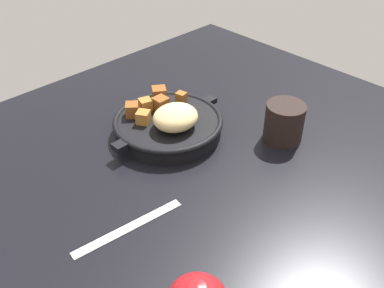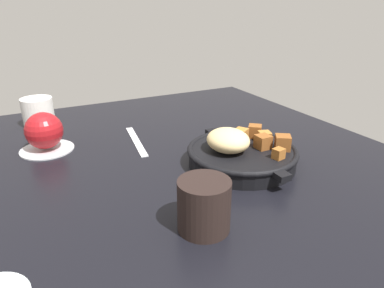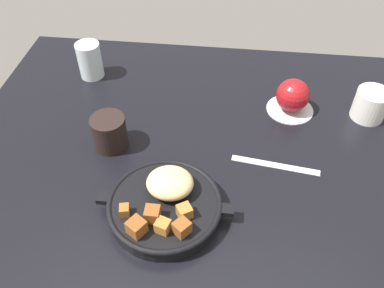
{
  "view_description": "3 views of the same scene",
  "coord_description": "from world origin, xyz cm",
  "px_view_note": "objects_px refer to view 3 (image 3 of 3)",
  "views": [
    {
      "loc": [
        43.95,
        43.67,
        51.89
      ],
      "look_at": [
        -1.26,
        -2.85,
        4.12
      ],
      "focal_mm": 40.69,
      "sensor_mm": 36.0,
      "label": 1
    },
    {
      "loc": [
        -57.5,
        25.85,
        31.64
      ],
      "look_at": [
        -3.2,
        -1.97,
        6.27
      ],
      "focal_mm": 32.63,
      "sensor_mm": 36.0,
      "label": 2
    },
    {
      "loc": [
        6.49,
        -58.96,
        66.31
      ],
      "look_at": [
        -0.65,
        2.02,
        4.95
      ],
      "focal_mm": 37.7,
      "sensor_mm": 36.0,
      "label": 3
    }
  ],
  "objects_px": {
    "red_apple": "(293,95)",
    "coffee_mug_dark": "(109,132)",
    "water_glass_tall": "(90,60)",
    "butter_knife": "(275,165)",
    "cast_iron_skillet": "(165,204)",
    "ceramic_mug_white": "(370,105)"
  },
  "relations": [
    {
      "from": "red_apple",
      "to": "coffee_mug_dark",
      "type": "bearing_deg",
      "value": -157.28
    },
    {
      "from": "coffee_mug_dark",
      "to": "water_glass_tall",
      "type": "xyz_separation_m",
      "value": [
        -0.12,
        0.26,
        0.01
      ]
    },
    {
      "from": "butter_knife",
      "to": "coffee_mug_dark",
      "type": "bearing_deg",
      "value": -175.83
    },
    {
      "from": "cast_iron_skillet",
      "to": "coffee_mug_dark",
      "type": "relative_size",
      "value": 3.39
    },
    {
      "from": "cast_iron_skillet",
      "to": "ceramic_mug_white",
      "type": "height_order",
      "value": "cast_iron_skillet"
    },
    {
      "from": "water_glass_tall",
      "to": "butter_knife",
      "type": "bearing_deg",
      "value": -29.74
    },
    {
      "from": "cast_iron_skillet",
      "to": "ceramic_mug_white",
      "type": "distance_m",
      "value": 0.57
    },
    {
      "from": "red_apple",
      "to": "water_glass_tall",
      "type": "bearing_deg",
      "value": 170.73
    },
    {
      "from": "butter_knife",
      "to": "cast_iron_skillet",
      "type": "bearing_deg",
      "value": -138.02
    },
    {
      "from": "cast_iron_skillet",
      "to": "water_glass_tall",
      "type": "distance_m",
      "value": 0.52
    },
    {
      "from": "red_apple",
      "to": "ceramic_mug_white",
      "type": "bearing_deg",
      "value": -0.79
    },
    {
      "from": "butter_knife",
      "to": "coffee_mug_dark",
      "type": "height_order",
      "value": "coffee_mug_dark"
    },
    {
      "from": "butter_knife",
      "to": "red_apple",
      "type": "bearing_deg",
      "value": 85.52
    },
    {
      "from": "cast_iron_skillet",
      "to": "water_glass_tall",
      "type": "xyz_separation_m",
      "value": [
        -0.28,
        0.44,
        0.02
      ]
    },
    {
      "from": "butter_knife",
      "to": "ceramic_mug_white",
      "type": "relative_size",
      "value": 2.4
    },
    {
      "from": "cast_iron_skillet",
      "to": "red_apple",
      "type": "bearing_deg",
      "value": 53.03
    },
    {
      "from": "coffee_mug_dark",
      "to": "water_glass_tall",
      "type": "distance_m",
      "value": 0.29
    },
    {
      "from": "cast_iron_skillet",
      "to": "coffee_mug_dark",
      "type": "xyz_separation_m",
      "value": [
        -0.16,
        0.17,
        0.01
      ]
    },
    {
      "from": "butter_knife",
      "to": "coffee_mug_dark",
      "type": "xyz_separation_m",
      "value": [
        -0.38,
        0.02,
        0.04
      ]
    },
    {
      "from": "ceramic_mug_white",
      "to": "coffee_mug_dark",
      "type": "height_order",
      "value": "coffee_mug_dark"
    },
    {
      "from": "ceramic_mug_white",
      "to": "coffee_mug_dark",
      "type": "bearing_deg",
      "value": -164.13
    },
    {
      "from": "ceramic_mug_white",
      "to": "coffee_mug_dark",
      "type": "relative_size",
      "value": 1.02
    }
  ]
}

